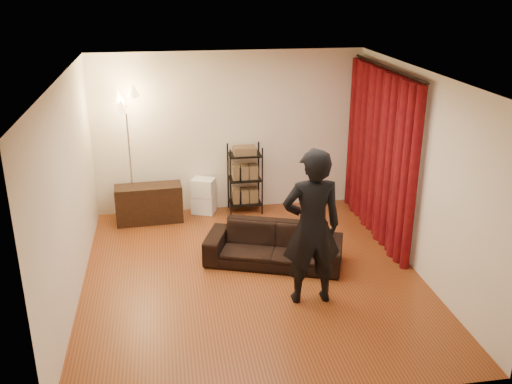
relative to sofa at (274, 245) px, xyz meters
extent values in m
plane|color=brown|center=(-0.36, -0.33, -0.28)|extent=(5.00, 5.00, 0.00)
plane|color=white|center=(-0.36, -0.33, 2.42)|extent=(5.00, 5.00, 0.00)
plane|color=white|center=(-0.36, 2.17, 1.07)|extent=(5.00, 0.00, 5.00)
plane|color=white|center=(-0.36, -2.83, 1.07)|extent=(5.00, 0.00, 5.00)
plane|color=white|center=(-2.61, -0.33, 1.07)|extent=(0.00, 5.00, 5.00)
plane|color=white|center=(1.89, -0.33, 1.07)|extent=(0.00, 5.00, 5.00)
cylinder|color=black|center=(1.79, 0.80, 2.30)|extent=(0.04, 2.65, 0.04)
imported|color=black|center=(0.00, 0.00, 0.00)|extent=(2.03, 1.34, 0.55)
imported|color=black|center=(0.26, -1.03, 0.71)|extent=(0.73, 0.48, 1.98)
cube|color=black|center=(-1.74, 1.76, 0.04)|extent=(1.09, 0.46, 0.63)
camera|label=1|loc=(-1.41, -7.07, 3.55)|focal=40.00mm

